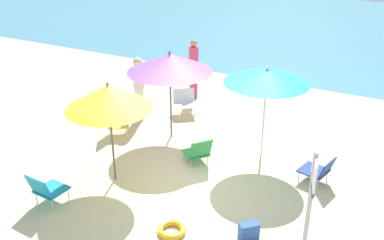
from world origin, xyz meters
TOP-DOWN VIEW (x-y plane):
  - ground_plane at (0.00, 0.00)m, footprint 40.00×40.00m
  - sea_water at (0.00, 14.18)m, footprint 40.00×16.00m
  - umbrella_purple at (-1.04, 1.55)m, footprint 1.88×1.88m
  - umbrella_teal at (1.14, 1.59)m, footprint 1.71×1.71m
  - umbrella_yellow at (-1.09, -0.55)m, footprint 1.60×1.60m
  - beach_chair_a at (-1.64, -1.79)m, footprint 0.53×0.61m
  - beach_chair_b at (-1.39, 2.85)m, footprint 0.78×0.79m
  - beach_chair_c at (0.08, 0.71)m, footprint 0.73×0.71m
  - beach_chair_d at (2.44, 1.14)m, footprint 0.67×0.61m
  - beach_chair_e at (-2.24, 0.99)m, footprint 0.73×0.71m
  - person_a at (-1.68, 3.91)m, footprint 0.26×0.26m
  - person_b at (-2.23, 2.04)m, footprint 0.26×0.26m
  - warning_sign at (2.84, -1.73)m, footprint 0.17×0.52m
  - swim_ring at (0.68, -1.42)m, footprint 0.47×0.47m
  - beach_bag at (1.84, -0.98)m, footprint 0.34×0.33m

SIDE VIEW (x-z plane):
  - ground_plane at x=0.00m, z-range 0.00..0.00m
  - sea_water at x=0.00m, z-range 0.00..0.01m
  - swim_ring at x=0.68m, z-range 0.00..0.10m
  - beach_bag at x=1.84m, z-range 0.00..0.29m
  - beach_chair_d at x=2.44m, z-range 0.01..0.57m
  - beach_chair_c at x=0.08m, z-range -0.01..0.61m
  - beach_chair_b at x=-1.39m, z-range 0.03..0.64m
  - beach_chair_a at x=-1.64m, z-range 0.01..0.67m
  - beach_chair_e at x=-2.24m, z-range 0.03..0.68m
  - person_b at x=-2.23m, z-range 0.03..1.63m
  - person_a at x=-1.68m, z-range 0.02..1.68m
  - warning_sign at x=2.84m, z-range 0.36..2.56m
  - umbrella_yellow at x=-1.09m, z-range 0.72..2.73m
  - umbrella_purple at x=-1.04m, z-range 0.76..2.80m
  - umbrella_teal at x=1.14m, z-range 0.81..2.84m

